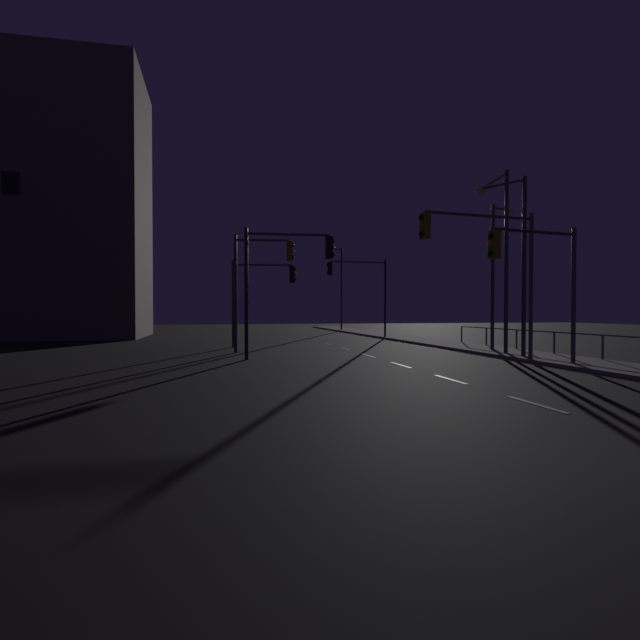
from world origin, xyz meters
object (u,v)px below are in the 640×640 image
traffic_light_near_left (285,267)px  street_lamp_far_end (516,249)px  traffic_light_far_center (262,286)px  traffic_light_mid_right (260,271)px  traffic_light_near_right (361,282)px  street_lamp_mid_block (503,245)px  traffic_light_mid_left (486,253)px  traffic_light_overhead_east (537,266)px  street_lamp_across_street (339,282)px  street_lamp_corner (496,263)px

traffic_light_near_left → street_lamp_far_end: bearing=-10.6°
traffic_light_near_left → street_lamp_far_end: street_lamp_far_end is taller
traffic_light_far_center → street_lamp_far_end: 13.55m
traffic_light_far_center → traffic_light_mid_right: size_ratio=0.85×
street_lamp_far_end → traffic_light_near_left: bearing=169.4°
traffic_light_near_right → street_lamp_mid_block: size_ratio=0.70×
traffic_light_mid_left → traffic_light_near_left: 8.07m
traffic_light_far_center → traffic_light_near_left: (0.29, -7.29, 0.43)m
traffic_light_overhead_east → street_lamp_mid_block: street_lamp_mid_block is taller
traffic_light_near_left → street_lamp_across_street: bearing=71.4°
traffic_light_near_left → street_lamp_mid_block: (10.16, -0.10, 1.22)m
traffic_light_near_left → street_lamp_corner: street_lamp_corner is taller
traffic_light_near_right → street_lamp_mid_block: street_lamp_mid_block is taller
street_lamp_mid_block → traffic_light_overhead_east: bearing=-110.9°
traffic_light_far_center → traffic_light_near_right: traffic_light_near_right is taller
traffic_light_mid_left → street_lamp_far_end: 2.99m
traffic_light_near_right → traffic_light_far_center: bearing=-138.0°
street_lamp_far_end → street_lamp_corner: bearing=71.5°
traffic_light_near_right → street_lamp_corner: 13.38m
traffic_light_far_center → street_lamp_far_end: (9.96, -9.10, 1.25)m
traffic_light_near_right → street_lamp_far_end: bearing=-83.1°
street_lamp_corner → street_lamp_far_end: size_ratio=0.95×
traffic_light_far_center → traffic_light_mid_left: 13.20m
traffic_light_far_center → traffic_light_near_right: bearing=42.0°
traffic_light_overhead_east → traffic_light_near_right: (-0.44, 19.84, 0.62)m
traffic_light_overhead_east → street_lamp_mid_block: size_ratio=0.59×
street_lamp_corner → traffic_light_near_right: bearing=103.2°
street_lamp_corner → street_lamp_mid_block: (-0.61, -1.57, 0.69)m
traffic_light_near_left → street_lamp_across_street: 30.34m
traffic_light_far_center → street_lamp_mid_block: street_lamp_mid_block is taller
traffic_light_overhead_east → traffic_light_near_right: 19.85m
traffic_light_overhead_east → street_lamp_across_street: 34.13m
street_lamp_across_street → traffic_light_near_right: bearing=-97.9°
traffic_light_mid_left → street_lamp_across_street: bearing=85.7°
traffic_light_near_left → traffic_light_near_right: 16.42m
traffic_light_mid_right → street_lamp_across_street: 27.26m
street_lamp_corner → street_lamp_far_end: 3.47m
traffic_light_near_left → street_lamp_across_street: size_ratio=0.66×
traffic_light_near_left → traffic_light_near_right: (7.71, 14.49, 0.36)m
traffic_light_mid_left → traffic_light_far_center: bearing=124.9°
traffic_light_near_left → street_lamp_across_street: (9.69, 28.72, 1.22)m
street_lamp_corner → street_lamp_far_end: (-1.10, -3.28, 0.29)m
traffic_light_near_right → street_lamp_mid_block: (2.45, -14.59, 0.86)m
traffic_light_mid_right → traffic_light_overhead_east: bearing=-45.0°
traffic_light_near_right → street_lamp_far_end: size_ratio=0.76×
street_lamp_mid_block → street_lamp_across_street: bearing=90.9°
street_lamp_mid_block → street_lamp_far_end: size_ratio=1.10×
street_lamp_mid_block → street_lamp_corner: bearing=68.7°
traffic_light_near_right → traffic_light_mid_left: bearing=-91.4°
traffic_light_near_right → street_lamp_far_end: 16.43m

